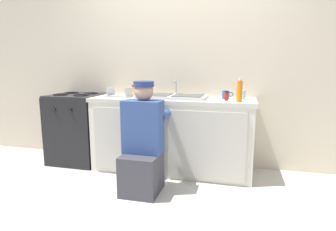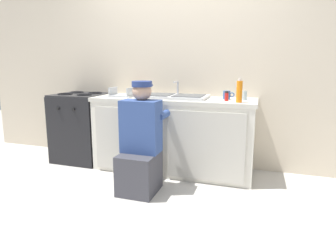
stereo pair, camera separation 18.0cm
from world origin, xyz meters
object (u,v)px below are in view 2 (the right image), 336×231
at_px(stove_range, 82,127).
at_px(coffee_mug, 227,95).
at_px(water_glass, 244,95).
at_px(condiment_jar, 137,90).
at_px(spice_bottle_red, 227,96).
at_px(sink_double_basin, 173,96).
at_px(dish_rack_tray, 122,94).
at_px(soap_bottle_orange, 239,91).
at_px(plumber_person, 140,146).

distance_m(stove_range, coffee_mug, 1.95).
relative_size(water_glass, condiment_jar, 0.78).
height_order(condiment_jar, spice_bottle_red, condiment_jar).
bearing_deg(condiment_jar, sink_double_basin, -17.54).
distance_m(coffee_mug, dish_rack_tray, 1.26).
distance_m(water_glass, soap_bottle_orange, 0.24).
height_order(sink_double_basin, condiment_jar, sink_double_basin).
relative_size(dish_rack_tray, spice_bottle_red, 2.67).
bearing_deg(soap_bottle_orange, condiment_jar, 164.52).
bearing_deg(coffee_mug, water_glass, -2.11).
relative_size(plumber_person, dish_rack_tray, 3.94).
xyz_separation_m(sink_double_basin, water_glass, (0.80, 0.04, 0.03)).
distance_m(plumber_person, condiment_jar, 1.03).
bearing_deg(coffee_mug, plumber_person, -137.40).
xyz_separation_m(coffee_mug, spice_bottle_red, (0.01, -0.15, 0.00)).
distance_m(sink_double_basin, plumber_person, 0.80).
distance_m(sink_double_basin, soap_bottle_orange, 0.79).
height_order(water_glass, condiment_jar, condiment_jar).
bearing_deg(condiment_jar, spice_bottle_red, -13.27).
height_order(dish_rack_tray, soap_bottle_orange, soap_bottle_orange).
relative_size(condiment_jar, coffee_mug, 1.02).
distance_m(sink_double_basin, coffee_mug, 0.61).
distance_m(plumber_person, coffee_mug, 1.13).
bearing_deg(plumber_person, coffee_mug, 42.60).
bearing_deg(plumber_person, dish_rack_tray, 129.74).
distance_m(water_glass, dish_rack_tray, 1.45).
xyz_separation_m(coffee_mug, soap_bottle_orange, (0.15, -0.24, 0.07)).
relative_size(plumber_person, soap_bottle_orange, 4.42).
bearing_deg(soap_bottle_orange, water_glass, 80.42).
height_order(sink_double_basin, water_glass, sink_double_basin).
height_order(plumber_person, soap_bottle_orange, soap_bottle_orange).
bearing_deg(water_glass, stove_range, -178.82).
distance_m(condiment_jar, coffee_mug, 1.16).
xyz_separation_m(plumber_person, coffee_mug, (0.76, 0.70, 0.47)).
bearing_deg(plumber_person, water_glass, 36.14).
relative_size(condiment_jar, soap_bottle_orange, 0.51).
bearing_deg(coffee_mug, sink_double_basin, -175.57).
bearing_deg(soap_bottle_orange, sink_double_basin, 166.00).
relative_size(water_glass, coffee_mug, 0.79).
distance_m(plumber_person, spice_bottle_red, 1.05).
height_order(stove_range, soap_bottle_orange, soap_bottle_orange).
distance_m(coffee_mug, spice_bottle_red, 0.15).
distance_m(sink_double_basin, stove_range, 1.35).
bearing_deg(spice_bottle_red, coffee_mug, 94.67).
xyz_separation_m(water_glass, spice_bottle_red, (-0.17, -0.14, 0.00)).
bearing_deg(coffee_mug, dish_rack_tray, -175.73).
xyz_separation_m(stove_range, coffee_mug, (1.88, 0.05, 0.48)).
height_order(sink_double_basin, dish_rack_tray, sink_double_basin).
bearing_deg(stove_range, dish_rack_tray, -4.03).
xyz_separation_m(condiment_jar, soap_bottle_orange, (1.30, -0.36, 0.05)).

